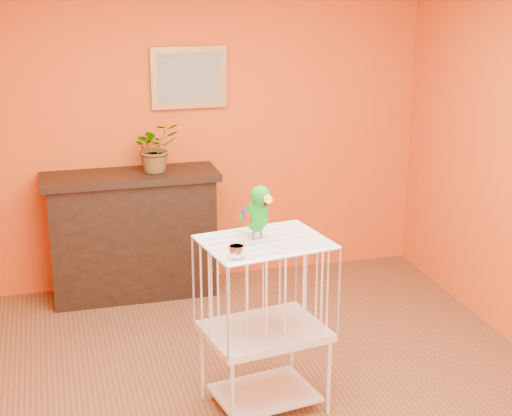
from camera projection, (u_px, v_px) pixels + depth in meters
name	position (u px, v px, depth m)	size (l,w,h in m)	color
ground	(263.00, 411.00, 4.81)	(4.50, 4.50, 0.00)	brown
room_shell	(263.00, 161.00, 4.34)	(4.50, 4.50, 4.50)	#D85614
console_cabinet	(133.00, 235.00, 6.37)	(1.40, 0.50, 1.04)	black
potted_plant	(156.00, 153.00, 6.22)	(0.36, 0.40, 0.31)	#26722D
framed_picture	(189.00, 78.00, 6.33)	(0.62, 0.04, 0.50)	#A6793B
birdcage	(265.00, 323.00, 4.71)	(0.78, 0.65, 1.08)	silver
feed_cup	(236.00, 251.00, 4.30)	(0.09, 0.09, 0.06)	silver
parrot	(257.00, 211.00, 4.55)	(0.18, 0.30, 0.33)	#59544C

